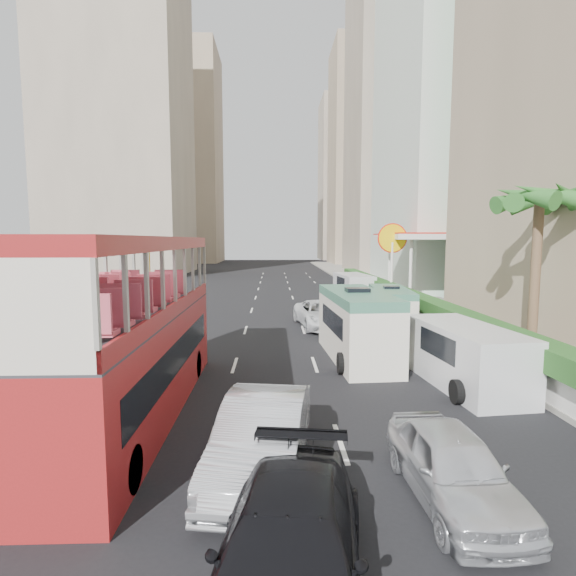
{
  "coord_description": "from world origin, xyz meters",
  "views": [
    {
      "loc": [
        -2.03,
        -12.49,
        4.97
      ],
      "look_at": [
        -1.5,
        4.0,
        3.2
      ],
      "focal_mm": 28.0,
      "sensor_mm": 36.0,
      "label": 1
    }
  ],
  "objects_px": {
    "minibus_far": "(391,311)",
    "shell_station": "(424,268)",
    "van_asset": "(322,327)",
    "double_decker_bus": "(132,328)",
    "car_silver_lane_b": "(451,501)",
    "car_silver_lane_a": "(263,472)",
    "panel_van_near": "(465,356)",
    "panel_van_far": "(353,287)",
    "palm_tree": "(535,282)",
    "minibus_near": "(357,325)"
  },
  "relations": [
    {
      "from": "minibus_far",
      "to": "shell_station",
      "type": "bearing_deg",
      "value": 69.63
    },
    {
      "from": "minibus_far",
      "to": "van_asset",
      "type": "bearing_deg",
      "value": 162.18
    },
    {
      "from": "double_decker_bus",
      "to": "car_silver_lane_b",
      "type": "distance_m",
      "value": 8.99
    },
    {
      "from": "car_silver_lane_b",
      "to": "shell_station",
      "type": "distance_m",
      "value": 28.94
    },
    {
      "from": "double_decker_bus",
      "to": "shell_station",
      "type": "bearing_deg",
      "value": 55.18
    },
    {
      "from": "car_silver_lane_a",
      "to": "minibus_far",
      "type": "xyz_separation_m",
      "value": [
        6.54,
        14.49,
        1.19
      ]
    },
    {
      "from": "car_silver_lane_b",
      "to": "panel_van_near",
      "type": "xyz_separation_m",
      "value": [
        3.11,
        6.71,
        1.04
      ]
    },
    {
      "from": "panel_van_far",
      "to": "minibus_far",
      "type": "bearing_deg",
      "value": -96.92
    },
    {
      "from": "van_asset",
      "to": "shell_station",
      "type": "height_order",
      "value": "shell_station"
    },
    {
      "from": "car_silver_lane_a",
      "to": "shell_station",
      "type": "distance_m",
      "value": 29.16
    },
    {
      "from": "van_asset",
      "to": "panel_van_near",
      "type": "height_order",
      "value": "panel_van_near"
    },
    {
      "from": "shell_station",
      "to": "minibus_far",
      "type": "bearing_deg",
      "value": -115.89
    },
    {
      "from": "van_asset",
      "to": "minibus_far",
      "type": "relative_size",
      "value": 1.0
    },
    {
      "from": "double_decker_bus",
      "to": "palm_tree",
      "type": "bearing_deg",
      "value": 16.16
    },
    {
      "from": "double_decker_bus",
      "to": "minibus_near",
      "type": "xyz_separation_m",
      "value": [
        7.44,
        5.85,
        -1.11
      ]
    },
    {
      "from": "double_decker_bus",
      "to": "panel_van_near",
      "type": "distance_m",
      "value": 10.81
    },
    {
      "from": "panel_van_near",
      "to": "palm_tree",
      "type": "relative_size",
      "value": 0.81
    },
    {
      "from": "car_silver_lane_a",
      "to": "minibus_far",
      "type": "relative_size",
      "value": 0.92
    },
    {
      "from": "double_decker_bus",
      "to": "car_silver_lane_a",
      "type": "bearing_deg",
      "value": -41.64
    },
    {
      "from": "van_asset",
      "to": "minibus_far",
      "type": "bearing_deg",
      "value": -30.77
    },
    {
      "from": "van_asset",
      "to": "panel_van_near",
      "type": "relative_size",
      "value": 1.04
    },
    {
      "from": "double_decker_bus",
      "to": "car_silver_lane_a",
      "type": "distance_m",
      "value": 5.59
    },
    {
      "from": "car_silver_lane_b",
      "to": "panel_van_far",
      "type": "bearing_deg",
      "value": 81.5
    },
    {
      "from": "car_silver_lane_a",
      "to": "panel_van_far",
      "type": "xyz_separation_m",
      "value": [
        6.8,
        27.32,
        1.08
      ]
    },
    {
      "from": "car_silver_lane_b",
      "to": "panel_van_near",
      "type": "bearing_deg",
      "value": 62.95
    },
    {
      "from": "van_asset",
      "to": "minibus_near",
      "type": "bearing_deg",
      "value": -91.33
    },
    {
      "from": "minibus_near",
      "to": "minibus_far",
      "type": "xyz_separation_m",
      "value": [
        2.82,
        5.33,
        -0.23
      ]
    },
    {
      "from": "double_decker_bus",
      "to": "car_silver_lane_b",
      "type": "relative_size",
      "value": 2.69
    },
    {
      "from": "car_silver_lane_a",
      "to": "van_asset",
      "type": "bearing_deg",
      "value": 87.73
    },
    {
      "from": "car_silver_lane_b",
      "to": "minibus_far",
      "type": "xyz_separation_m",
      "value": [
        2.9,
        15.66,
        1.19
      ]
    },
    {
      "from": "minibus_far",
      "to": "panel_van_near",
      "type": "relative_size",
      "value": 1.03
    },
    {
      "from": "panel_van_far",
      "to": "double_decker_bus",
      "type": "bearing_deg",
      "value": -119.42
    },
    {
      "from": "double_decker_bus",
      "to": "palm_tree",
      "type": "xyz_separation_m",
      "value": [
        13.8,
        4.0,
        0.85
      ]
    },
    {
      "from": "van_asset",
      "to": "palm_tree",
      "type": "height_order",
      "value": "palm_tree"
    },
    {
      "from": "minibus_near",
      "to": "minibus_far",
      "type": "relative_size",
      "value": 1.19
    },
    {
      "from": "minibus_near",
      "to": "minibus_far",
      "type": "bearing_deg",
      "value": 58.44
    },
    {
      "from": "panel_van_near",
      "to": "panel_van_far",
      "type": "bearing_deg",
      "value": 83.84
    },
    {
      "from": "van_asset",
      "to": "panel_van_far",
      "type": "height_order",
      "value": "panel_van_far"
    },
    {
      "from": "car_silver_lane_b",
      "to": "minibus_near",
      "type": "xyz_separation_m",
      "value": [
        0.07,
        10.34,
        1.42
      ]
    },
    {
      "from": "panel_van_near",
      "to": "palm_tree",
      "type": "height_order",
      "value": "palm_tree"
    },
    {
      "from": "van_asset",
      "to": "minibus_near",
      "type": "relative_size",
      "value": 0.84
    },
    {
      "from": "panel_van_far",
      "to": "palm_tree",
      "type": "bearing_deg",
      "value": -86.45
    },
    {
      "from": "car_silver_lane_b",
      "to": "minibus_far",
      "type": "bearing_deg",
      "value": 77.35
    },
    {
      "from": "minibus_near",
      "to": "panel_van_far",
      "type": "relative_size",
      "value": 1.18
    },
    {
      "from": "van_asset",
      "to": "shell_station",
      "type": "xyz_separation_m",
      "value": [
        9.29,
        10.29,
        2.75
      ]
    },
    {
      "from": "minibus_near",
      "to": "van_asset",
      "type": "bearing_deg",
      "value": 92.48
    },
    {
      "from": "car_silver_lane_a",
      "to": "panel_van_near",
      "type": "distance_m",
      "value": 8.79
    },
    {
      "from": "minibus_near",
      "to": "car_silver_lane_b",
      "type": "bearing_deg",
      "value": -94.03
    },
    {
      "from": "double_decker_bus",
      "to": "car_silver_lane_a",
      "type": "relative_size",
      "value": 2.23
    },
    {
      "from": "minibus_near",
      "to": "panel_van_near",
      "type": "distance_m",
      "value": 4.75
    }
  ]
}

